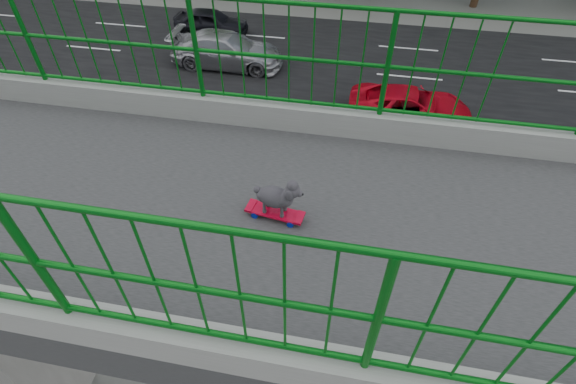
% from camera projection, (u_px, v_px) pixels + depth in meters
% --- Properties ---
extents(road, '(18.00, 90.00, 0.02)m').
position_uv_depth(road, '(226.00, 94.00, 18.63)').
color(road, black).
rests_on(road, ground).
extents(skateboard, '(0.23, 0.56, 0.07)m').
position_uv_depth(skateboard, '(275.00, 213.00, 3.86)').
color(skateboard, red).
rests_on(skateboard, footbridge).
extents(poodle, '(0.23, 0.46, 0.38)m').
position_uv_depth(poodle, '(277.00, 196.00, 3.70)').
color(poodle, '#28262A').
rests_on(poodle, skateboard).
extents(car_1, '(1.49, 4.28, 1.41)m').
position_uv_depth(car_1, '(51.00, 115.00, 16.23)').
color(car_1, silver).
rests_on(car_1, ground).
extents(car_2, '(2.22, 4.81, 1.34)m').
position_uv_depth(car_2, '(410.00, 106.00, 16.71)').
color(car_2, red).
rests_on(car_2, ground).
extents(car_3, '(2.16, 5.31, 1.54)m').
position_uv_depth(car_3, '(227.00, 50.00, 20.02)').
color(car_3, '#A8A8AD').
rests_on(car_3, ground).
extents(car_4, '(1.58, 3.94, 1.34)m').
position_uv_depth(car_4, '(211.00, 22.00, 22.59)').
color(car_4, black).
rests_on(car_4, ground).
extents(car_5, '(1.46, 4.20, 1.38)m').
position_uv_depth(car_5, '(306.00, 211.00, 12.60)').
color(car_5, '#A8A8AD').
rests_on(car_5, ground).
extents(car_6, '(2.39, 5.18, 1.44)m').
position_uv_depth(car_6, '(400.00, 154.00, 14.48)').
color(car_6, '#A8A8AD').
rests_on(car_6, ground).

